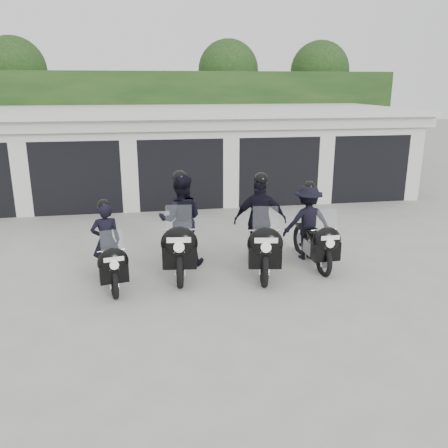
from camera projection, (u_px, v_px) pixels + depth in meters
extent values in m
plane|color=#9E9E99|center=(205.00, 277.00, 9.68)|extent=(80.00, 80.00, 0.00)
cube|color=silver|center=(174.00, 152.00, 17.31)|extent=(16.00, 6.00, 2.80)
cube|color=silver|center=(173.00, 111.00, 16.70)|extent=(16.40, 6.80, 0.16)
cube|color=silver|center=(180.00, 124.00, 13.89)|extent=(16.40, 0.12, 0.40)
cube|color=black|center=(182.00, 206.00, 14.82)|extent=(16.00, 0.06, 0.24)
cube|color=silver|center=(22.00, 169.00, 13.86)|extent=(0.50, 0.50, 2.80)
cube|color=black|center=(81.00, 171.00, 15.19)|extent=(2.60, 2.60, 2.20)
cube|color=silver|center=(73.00, 130.00, 13.80)|extent=(2.60, 0.50, 0.60)
cube|color=silver|center=(129.00, 166.00, 14.37)|extent=(0.50, 0.50, 2.80)
cube|color=black|center=(178.00, 168.00, 15.70)|extent=(2.60, 2.60, 2.20)
cube|color=silver|center=(180.00, 128.00, 14.31)|extent=(2.60, 0.50, 0.60)
cube|color=silver|center=(230.00, 163.00, 14.87)|extent=(0.50, 0.50, 2.80)
cube|color=black|center=(269.00, 166.00, 16.20)|extent=(2.60, 2.60, 2.20)
cube|color=silver|center=(279.00, 127.00, 14.81)|extent=(2.60, 0.50, 0.60)
cube|color=silver|center=(324.00, 160.00, 15.37)|extent=(0.50, 0.50, 2.80)
cube|color=black|center=(354.00, 163.00, 16.70)|extent=(2.60, 2.60, 2.20)
cube|color=silver|center=(371.00, 125.00, 15.31)|extent=(2.60, 0.50, 0.60)
cube|color=silver|center=(411.00, 158.00, 15.88)|extent=(0.50, 0.50, 2.80)
cube|color=#153312|center=(167.00, 122.00, 20.88)|extent=(20.00, 2.00, 4.30)
sphere|color=#153312|center=(14.00, 69.00, 20.60)|extent=(2.80, 2.80, 2.80)
cylinder|color=black|center=(21.00, 133.00, 21.38)|extent=(0.24, 0.24, 3.30)
sphere|color=#153312|center=(228.00, 70.00, 22.14)|extent=(2.80, 2.80, 2.80)
cylinder|color=black|center=(228.00, 130.00, 22.92)|extent=(0.24, 0.24, 3.30)
sphere|color=#153312|center=(320.00, 71.00, 22.87)|extent=(2.80, 2.80, 2.80)
cylinder|color=black|center=(317.00, 128.00, 23.66)|extent=(0.24, 0.24, 3.30)
torus|color=black|center=(114.00, 282.00, 8.73)|extent=(0.22, 0.66, 0.65)
torus|color=black|center=(106.00, 259.00, 9.89)|extent=(0.22, 0.66, 0.65)
cube|color=#97979C|center=(109.00, 266.00, 9.31)|extent=(0.32, 0.53, 0.29)
cube|color=black|center=(110.00, 274.00, 9.33)|extent=(0.28, 1.16, 0.05)
ellipsoid|color=black|center=(109.00, 254.00, 9.09)|extent=(0.38, 0.56, 0.26)
cube|color=black|center=(107.00, 247.00, 9.43)|extent=(0.32, 0.53, 0.09)
ellipsoid|color=black|center=(113.00, 262.00, 8.55)|extent=(0.61, 0.39, 0.54)
cube|color=black|center=(114.00, 273.00, 8.60)|extent=(0.55, 0.29, 0.36)
cube|color=#B2BFC6|center=(112.00, 243.00, 8.47)|extent=(0.41, 0.17, 0.46)
cylinder|color=silver|center=(111.00, 251.00, 8.66)|extent=(0.50, 0.12, 0.03)
cube|color=white|center=(114.00, 259.00, 8.38)|extent=(0.36, 0.08, 0.08)
cube|color=white|center=(114.00, 267.00, 8.45)|extent=(0.16, 0.04, 0.09)
imported|color=black|center=(106.00, 241.00, 9.41)|extent=(0.63, 0.47, 1.57)
sphere|color=black|center=(103.00, 205.00, 9.20)|extent=(0.24, 0.24, 0.24)
torus|color=black|center=(180.00, 268.00, 9.22)|extent=(0.21, 0.83, 0.82)
torus|color=black|center=(182.00, 241.00, 10.77)|extent=(0.21, 0.83, 0.82)
cube|color=#97979C|center=(181.00, 250.00, 9.99)|extent=(0.36, 0.65, 0.36)
cube|color=black|center=(181.00, 258.00, 10.02)|extent=(0.25, 1.46, 0.07)
ellipsoid|color=black|center=(181.00, 235.00, 9.70)|extent=(0.43, 0.69, 0.32)
cube|color=black|center=(181.00, 227.00, 10.16)|extent=(0.36, 0.65, 0.11)
ellipsoid|color=black|center=(179.00, 244.00, 8.98)|extent=(0.75, 0.45, 0.68)
cube|color=black|center=(180.00, 256.00, 9.05)|extent=(0.68, 0.32, 0.45)
cube|color=#B2BFC6|center=(179.00, 220.00, 8.89)|extent=(0.51, 0.19, 0.57)
cylinder|color=silver|center=(179.00, 230.00, 9.14)|extent=(0.63, 0.10, 0.03)
cube|color=white|center=(179.00, 240.00, 8.76)|extent=(0.45, 0.07, 0.10)
cube|color=white|center=(179.00, 250.00, 8.85)|extent=(0.20, 0.04, 0.11)
imported|color=black|center=(181.00, 220.00, 10.14)|extent=(1.04, 0.85, 1.98)
sphere|color=black|center=(180.00, 177.00, 9.87)|extent=(0.30, 0.30, 0.30)
torus|color=black|center=(264.00, 267.00, 9.26)|extent=(0.25, 0.81, 0.80)
torus|color=black|center=(258.00, 242.00, 10.78)|extent=(0.25, 0.81, 0.80)
cube|color=#97979C|center=(261.00, 250.00, 10.02)|extent=(0.38, 0.64, 0.35)
cube|color=black|center=(261.00, 258.00, 10.05)|extent=(0.32, 1.43, 0.07)
ellipsoid|color=black|center=(262.00, 236.00, 9.73)|extent=(0.46, 0.68, 0.32)
cube|color=black|center=(260.00, 228.00, 10.18)|extent=(0.38, 0.64, 0.11)
ellipsoid|color=black|center=(265.00, 244.00, 9.03)|extent=(0.74, 0.47, 0.66)
cube|color=black|center=(265.00, 256.00, 9.10)|extent=(0.67, 0.34, 0.44)
cube|color=#B2BFC6|center=(266.00, 221.00, 8.93)|extent=(0.50, 0.20, 0.56)
cylinder|color=silver|center=(264.00, 231.00, 9.18)|extent=(0.61, 0.13, 0.03)
cube|color=white|center=(266.00, 240.00, 8.81)|extent=(0.44, 0.09, 0.10)
cube|color=white|center=(266.00, 250.00, 8.90)|extent=(0.20, 0.05, 0.11)
imported|color=black|center=(260.00, 221.00, 10.16)|extent=(1.22, 0.82, 1.93)
sphere|color=black|center=(261.00, 179.00, 9.90)|extent=(0.30, 0.30, 0.30)
torus|color=black|center=(324.00, 261.00, 9.74)|extent=(0.13, 0.71, 0.70)
torus|color=black|center=(300.00, 240.00, 11.04)|extent=(0.13, 0.71, 0.70)
cube|color=#97979C|center=(311.00, 246.00, 10.39)|extent=(0.27, 0.54, 0.31)
cube|color=black|center=(311.00, 253.00, 10.42)|extent=(0.12, 1.26, 0.06)
ellipsoid|color=black|center=(315.00, 234.00, 10.14)|extent=(0.33, 0.57, 0.28)
cube|color=black|center=(307.00, 228.00, 10.53)|extent=(0.27, 0.54, 0.10)
ellipsoid|color=black|center=(327.00, 241.00, 9.54)|extent=(0.62, 0.34, 0.58)
cube|color=black|center=(326.00, 251.00, 9.60)|extent=(0.57, 0.23, 0.39)
cube|color=#B2BFC6|center=(327.00, 222.00, 9.46)|extent=(0.43, 0.13, 0.49)
cylinder|color=silver|center=(323.00, 230.00, 9.67)|extent=(0.54, 0.05, 0.03)
cube|color=white|center=(330.00, 238.00, 9.35)|extent=(0.39, 0.03, 0.09)
cube|color=white|center=(329.00, 246.00, 9.43)|extent=(0.17, 0.02, 0.10)
imported|color=black|center=(307.00, 222.00, 10.51)|extent=(1.11, 0.60, 1.69)
sphere|color=black|center=(309.00, 187.00, 10.28)|extent=(0.26, 0.26, 0.26)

